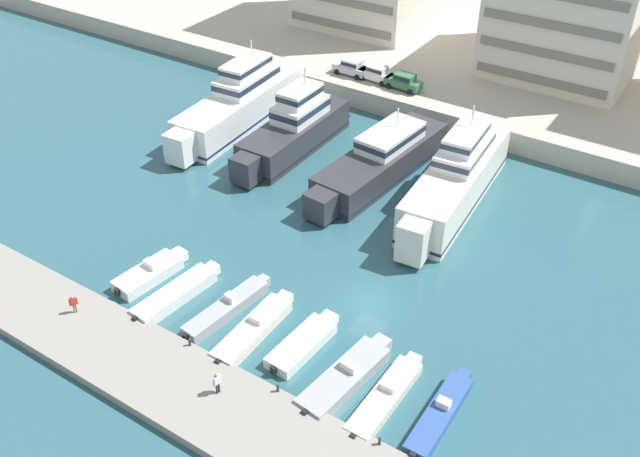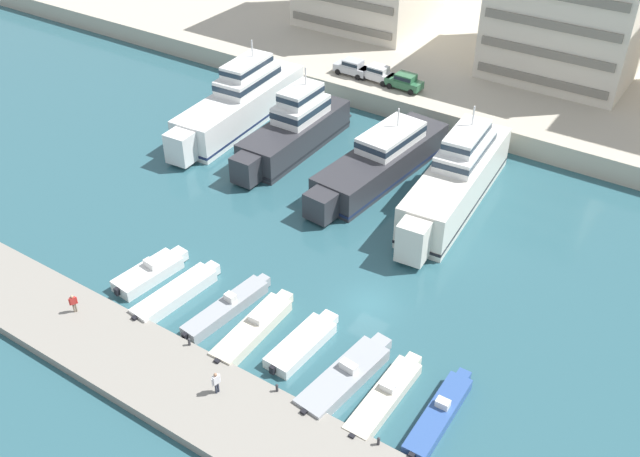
% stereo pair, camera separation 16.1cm
% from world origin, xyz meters
% --- Properties ---
extents(ground_plane, '(400.00, 400.00, 0.00)m').
position_xyz_m(ground_plane, '(0.00, 0.00, 0.00)').
color(ground_plane, '#2D5B66').
extents(quay_promenade, '(180.00, 70.00, 2.32)m').
position_xyz_m(quay_promenade, '(0.00, 62.27, 1.16)').
color(quay_promenade, '#BCB29E').
rests_on(quay_promenade, ground).
extents(pier_dock, '(120.00, 6.36, 0.72)m').
position_xyz_m(pier_dock, '(0.00, -14.11, 0.36)').
color(pier_dock, gray).
rests_on(pier_dock, ground).
extents(yacht_white_far_left, '(5.63, 21.50, 8.37)m').
position_xyz_m(yacht_white_far_left, '(-26.19, 17.64, 2.41)').
color(yacht_white_far_left, white).
rests_on(yacht_white_far_left, ground).
extents(yacht_charcoal_left, '(4.36, 17.01, 8.08)m').
position_xyz_m(yacht_charcoal_left, '(-18.10, 16.09, 2.23)').
color(yacht_charcoal_left, '#333338').
rests_on(yacht_charcoal_left, ground).
extents(yacht_charcoal_mid_left, '(6.01, 19.81, 6.18)m').
position_xyz_m(yacht_charcoal_mid_left, '(-8.25, 16.26, 1.75)').
color(yacht_charcoal_mid_left, '#333338').
rests_on(yacht_charcoal_mid_left, ground).
extents(yacht_ivory_center_left, '(5.64, 20.77, 8.55)m').
position_xyz_m(yacht_ivory_center_left, '(-0.47, 15.85, 2.54)').
color(yacht_ivory_center_left, silver).
rests_on(yacht_ivory_center_left, ground).
extents(motorboat_white_far_left, '(2.74, 6.78, 1.54)m').
position_xyz_m(motorboat_white_far_left, '(-15.89, -6.81, 0.51)').
color(motorboat_white_far_left, white).
rests_on(motorboat_white_far_left, ground).
extents(motorboat_white_left, '(2.49, 8.25, 0.98)m').
position_xyz_m(motorboat_white_left, '(-12.50, -7.52, 0.49)').
color(motorboat_white_left, white).
rests_on(motorboat_white_left, ground).
extents(motorboat_grey_mid_left, '(2.31, 8.50, 1.50)m').
position_xyz_m(motorboat_grey_mid_left, '(-8.29, -6.63, 0.49)').
color(motorboat_grey_mid_left, '#9EA3A8').
rests_on(motorboat_grey_mid_left, ground).
extents(motorboat_cream_center_left, '(2.00, 8.52, 1.37)m').
position_xyz_m(motorboat_cream_center_left, '(-5.32, -7.29, 0.46)').
color(motorboat_cream_center_left, beige).
rests_on(motorboat_cream_center_left, ground).
extents(motorboat_white_center, '(2.39, 6.95, 0.86)m').
position_xyz_m(motorboat_white_center, '(-1.62, -6.54, 0.41)').
color(motorboat_white_center, white).
rests_on(motorboat_white_center, ground).
extents(motorboat_grey_center_right, '(3.04, 8.79, 1.49)m').
position_xyz_m(motorboat_grey_center_right, '(2.52, -7.58, 0.49)').
color(motorboat_grey_center_right, '#9EA3A8').
rests_on(motorboat_grey_center_right, ground).
extents(motorboat_cream_mid_right, '(1.81, 8.34, 1.26)m').
position_xyz_m(motorboat_cream_mid_right, '(5.51, -7.57, 0.41)').
color(motorboat_cream_mid_right, beige).
rests_on(motorboat_cream_mid_right, ground).
extents(motorboat_blue_right, '(1.65, 8.08, 1.36)m').
position_xyz_m(motorboat_blue_right, '(9.05, -6.94, 0.45)').
color(motorboat_blue_right, '#33569E').
rests_on(motorboat_blue_right, ground).
extents(car_silver_far_left, '(4.12, 1.96, 1.80)m').
position_xyz_m(car_silver_far_left, '(-20.08, 30.34, 3.29)').
color(car_silver_far_left, '#B7BCC1').
rests_on(car_silver_far_left, quay_promenade).
extents(car_white_left, '(4.18, 2.09, 1.80)m').
position_xyz_m(car_white_left, '(-16.84, 30.45, 3.29)').
color(car_white_left, white).
rests_on(car_white_left, quay_promenade).
extents(car_green_mid_left, '(4.16, 2.05, 1.80)m').
position_xyz_m(car_green_mid_left, '(-13.28, 30.21, 3.29)').
color(car_green_mid_left, '#2D6642').
rests_on(car_green_mid_left, quay_promenade).
extents(pedestrian_near_edge, '(0.39, 0.53, 1.55)m').
position_xyz_m(pedestrian_near_edge, '(-17.03, -13.20, 1.64)').
color(pedestrian_near_edge, '#7A6B56').
rests_on(pedestrian_near_edge, pier_dock).
extents(pedestrian_mid_deck, '(0.33, 0.66, 1.73)m').
position_xyz_m(pedestrian_mid_deck, '(-3.52, -13.37, 1.75)').
color(pedestrian_mid_deck, '#282D3D').
rests_on(pedestrian_mid_deck, pier_dock).
extents(bollard_west, '(0.20, 0.20, 0.61)m').
position_xyz_m(bollard_west, '(-7.85, -11.18, 1.05)').
color(bollard_west, '#2D2D33').
rests_on(bollard_west, pier_dock).
extents(bollard_west_mid, '(0.20, 0.20, 0.61)m').
position_xyz_m(bollard_west_mid, '(-0.39, -11.18, 1.05)').
color(bollard_west_mid, '#2D2D33').
rests_on(bollard_west_mid, pier_dock).
extents(bollard_east_mid, '(0.20, 0.20, 0.61)m').
position_xyz_m(bollard_east_mid, '(7.07, -11.18, 1.05)').
color(bollard_east_mid, '#2D2D33').
rests_on(bollard_east_mid, pier_dock).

